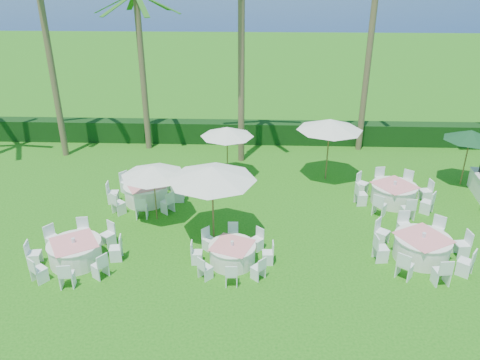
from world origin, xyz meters
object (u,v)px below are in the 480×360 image
object	(u,v)px
banquet_table_c	(422,247)
umbrella_d	(330,125)
banquet_table_b	(232,254)
umbrella_green	(471,135)
banquet_table_a	(75,252)
banquet_table_f	(393,193)
umbrella_a	(153,171)
umbrella_c	(227,132)
banquet_table_d	(146,193)
umbrella_b	(212,173)

from	to	relation	value
banquet_table_c	umbrella_d	world-z (taller)	umbrella_d
banquet_table_b	umbrella_green	xyz separation A→B (m)	(10.27, 6.71, 2.04)
banquet_table_a	umbrella_green	world-z (taller)	umbrella_green
banquet_table_f	umbrella_a	bearing A→B (deg)	-169.43
banquet_table_b	umbrella_green	distance (m)	12.44
umbrella_c	umbrella_d	size ratio (longest dim) A/B	0.84
banquet_table_a	banquet_table_d	distance (m)	4.78
banquet_table_f	umbrella_b	xyz separation A→B (m)	(-7.41, -3.18, 2.22)
banquet_table_c	banquet_table_a	bearing A→B (deg)	-176.57
banquet_table_b	umbrella_d	distance (m)	8.51
umbrella_b	umbrella_green	world-z (taller)	umbrella_b
banquet_table_a	banquet_table_c	bearing A→B (deg)	3.43
umbrella_b	umbrella_c	bearing A→B (deg)	88.21
umbrella_green	banquet_table_d	bearing A→B (deg)	-170.77
banquet_table_f	umbrella_green	bearing A→B (deg)	28.45
umbrella_b	umbrella_d	xyz separation A→B (m)	(4.85, 5.54, 0.04)
umbrella_c	umbrella_d	bearing A→B (deg)	0.85
banquet_table_b	umbrella_b	distance (m)	2.88
banquet_table_d	umbrella_a	distance (m)	2.38
umbrella_d	umbrella_a	bearing A→B (deg)	-149.99
banquet_table_d	umbrella_green	xyz separation A→B (m)	(14.21, 2.31, 1.98)
umbrella_a	banquet_table_d	bearing A→B (deg)	116.43
banquet_table_d	banquet_table_a	bearing A→B (deg)	-107.24
umbrella_a	umbrella_d	world-z (taller)	umbrella_d
banquet_table_a	umbrella_green	size ratio (longest dim) A/B	1.19
umbrella_a	umbrella_c	world-z (taller)	umbrella_c
umbrella_c	umbrella_green	world-z (taller)	umbrella_green
banquet_table_b	umbrella_b	xyz separation A→B (m)	(-0.78, 1.56, 2.29)
umbrella_green	banquet_table_b	bearing A→B (deg)	-146.85
banquet_table_a	umbrella_green	distance (m)	17.19
banquet_table_c	banquet_table_b	bearing A→B (deg)	-175.21
banquet_table_d	umbrella_c	world-z (taller)	umbrella_c
banquet_table_b	banquet_table_f	xyz separation A→B (m)	(6.63, 4.74, 0.07)
banquet_table_a	banquet_table_c	distance (m)	11.90
umbrella_c	banquet_table_d	bearing A→B (deg)	-141.67
banquet_table_c	umbrella_c	xyz separation A→B (m)	(-7.13, 6.48, 1.88)
banquet_table_b	umbrella_d	bearing A→B (deg)	60.16
banquet_table_b	banquet_table_f	size ratio (longest dim) A/B	0.84
banquet_table_d	umbrella_d	bearing A→B (deg)	18.63
banquet_table_b	umbrella_b	world-z (taller)	umbrella_b
banquet_table_b	umbrella_b	bearing A→B (deg)	116.64
umbrella_c	banquet_table_c	bearing A→B (deg)	-42.25
umbrella_c	umbrella_green	xyz separation A→B (m)	(10.88, -0.32, 0.10)
umbrella_d	umbrella_green	world-z (taller)	umbrella_d
banquet_table_d	umbrella_green	size ratio (longest dim) A/B	1.24
banquet_table_a	umbrella_c	size ratio (longest dim) A/B	1.24
banquet_table_d	banquet_table_b	bearing A→B (deg)	-48.17
banquet_table_d	umbrella_d	xyz separation A→B (m)	(8.01, 2.70, 2.27)
umbrella_b	umbrella_c	distance (m)	5.48
banquet_table_c	umbrella_c	size ratio (longest dim) A/B	1.33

